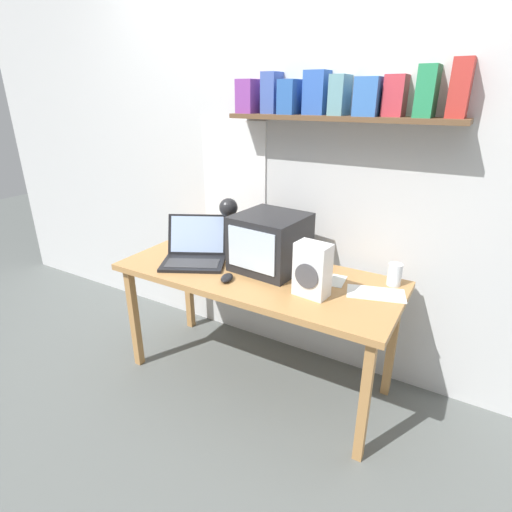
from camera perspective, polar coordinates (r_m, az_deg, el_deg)
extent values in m
plane|color=#5D6260|center=(2.60, 0.00, -16.84)|extent=(12.00, 12.00, 0.00)
cube|color=silver|center=(2.43, 5.42, 14.16)|extent=(5.60, 0.06, 2.60)
cube|color=white|center=(2.62, -3.22, 11.90)|extent=(0.47, 0.01, 0.63)
cube|color=brown|center=(2.19, 11.70, 18.73)|extent=(1.22, 0.18, 0.02)
cube|color=#853C96|center=(2.43, -0.94, 21.85)|extent=(0.10, 0.15, 0.18)
cube|color=#405AAB|center=(2.38, 2.28, 22.25)|extent=(0.08, 0.12, 0.21)
cube|color=#2B5AAB|center=(2.30, 4.98, 21.70)|extent=(0.09, 0.16, 0.17)
cube|color=blue|center=(2.27, 8.66, 22.07)|extent=(0.11, 0.12, 0.22)
cube|color=#6295A0|center=(2.21, 11.88, 21.57)|extent=(0.08, 0.14, 0.19)
cube|color=#376CBD|center=(2.15, 15.85, 21.04)|extent=(0.11, 0.16, 0.18)
cube|color=#C63744|center=(2.14, 19.28, 20.79)|extent=(0.09, 0.12, 0.19)
cube|color=#288B55|center=(2.10, 23.27, 20.78)|extent=(0.08, 0.15, 0.22)
cube|color=#BF342D|center=(2.10, 27.16, 20.54)|extent=(0.08, 0.12, 0.25)
cube|color=#B68249|center=(2.23, 0.00, -2.80)|extent=(1.58, 0.65, 0.03)
cube|color=#B68249|center=(2.63, -17.00, -8.44)|extent=(0.04, 0.05, 0.68)
cube|color=#B68249|center=(1.99, 15.25, -19.50)|extent=(0.04, 0.05, 0.68)
cube|color=#B68249|center=(2.96, -9.60, -4.16)|extent=(0.04, 0.05, 0.68)
cube|color=#B68249|center=(2.41, 18.84, -11.78)|extent=(0.04, 0.05, 0.68)
cube|color=#232326|center=(2.23, 2.07, 2.02)|extent=(0.39, 0.39, 0.31)
cube|color=silver|center=(2.08, -0.71, 0.82)|extent=(0.29, 0.03, 0.22)
cube|color=black|center=(2.35, -8.97, -1.05)|extent=(0.43, 0.38, 0.02)
cube|color=#38383A|center=(2.32, -9.07, -1.00)|extent=(0.33, 0.26, 0.00)
cube|color=black|center=(2.45, -8.38, 3.08)|extent=(0.36, 0.25, 0.23)
cube|color=#A5BFE8|center=(2.45, -8.38, 3.08)|extent=(0.32, 0.23, 0.21)
cylinder|color=#232326|center=(2.53, -3.18, 0.92)|extent=(0.11, 0.11, 0.01)
cylinder|color=#232326|center=(2.48, -3.25, 4.14)|extent=(0.02, 0.02, 0.28)
sphere|color=#232326|center=(2.38, -3.96, 6.93)|extent=(0.11, 0.11, 0.11)
cylinder|color=white|center=(2.18, 19.19, -2.52)|extent=(0.07, 0.07, 0.12)
cylinder|color=#CC3D47|center=(2.18, 19.13, -2.91)|extent=(0.06, 0.06, 0.08)
cube|color=white|center=(1.94, 8.06, -1.96)|extent=(0.18, 0.12, 0.27)
cylinder|color=#4C4C51|center=(1.91, 7.22, -2.88)|extent=(0.12, 0.02, 0.12)
ellipsoid|color=black|center=(2.13, -4.19, -3.14)|extent=(0.09, 0.12, 0.03)
cube|color=white|center=(2.18, 9.70, -3.19)|extent=(0.24, 0.18, 0.00)
cube|color=white|center=(2.08, 16.75, -5.14)|extent=(0.31, 0.22, 0.00)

